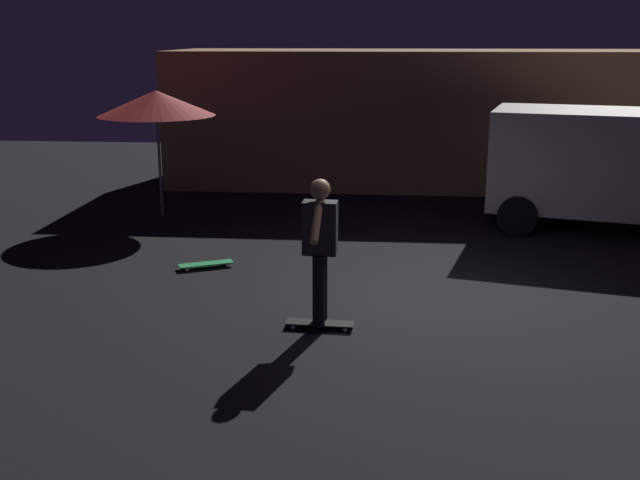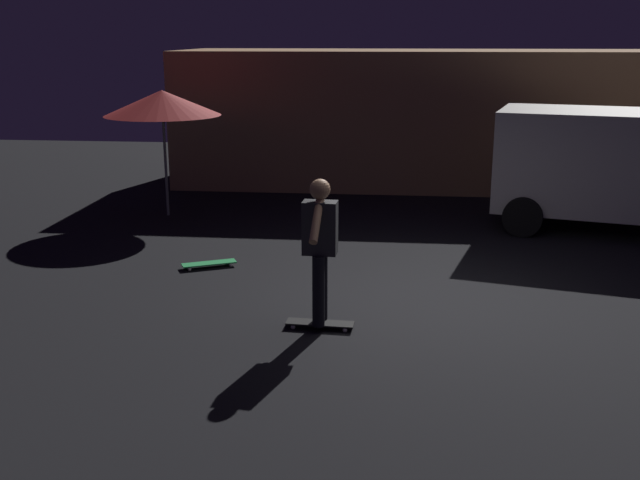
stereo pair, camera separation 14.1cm
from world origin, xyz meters
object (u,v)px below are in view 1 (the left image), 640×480
at_px(skateboard_spare, 206,264).
at_px(skateboard_ridden, 320,323).
at_px(skater, 320,241).
at_px(parked_van, 633,163).
at_px(patio_umbrella, 156,103).

bearing_deg(skateboard_spare, skateboard_ridden, -49.70).
bearing_deg(skateboard_ridden, skater, -90.00).
relative_size(skateboard_spare, skater, 0.47).
bearing_deg(parked_van, patio_umbrella, 177.60).
bearing_deg(parked_van, skateboard_spare, -157.48).
distance_m(patio_umbrella, skateboard_ridden, 6.62).
relative_size(parked_van, skater, 2.95).
relative_size(patio_umbrella, skateboard_ridden, 2.91).
height_order(parked_van, skateboard_ridden, parked_van).
bearing_deg(parked_van, skateboard_ridden, -134.56).
xyz_separation_m(parked_van, skater, (-4.88, -4.96, -0.12)).
distance_m(parked_van, skateboard_spare, 7.36).
bearing_deg(parked_van, skater, -134.56).
bearing_deg(skateboard_spare, skater, -49.70).
xyz_separation_m(parked_van, skateboard_ridden, (-4.88, -4.96, -1.11)).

